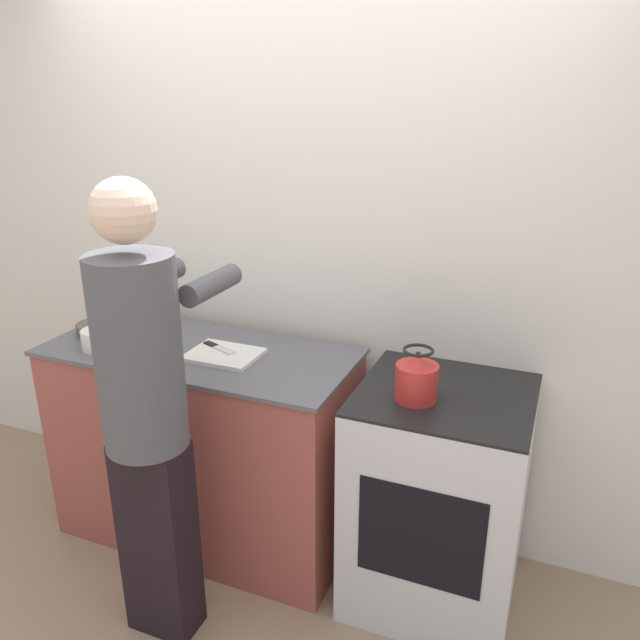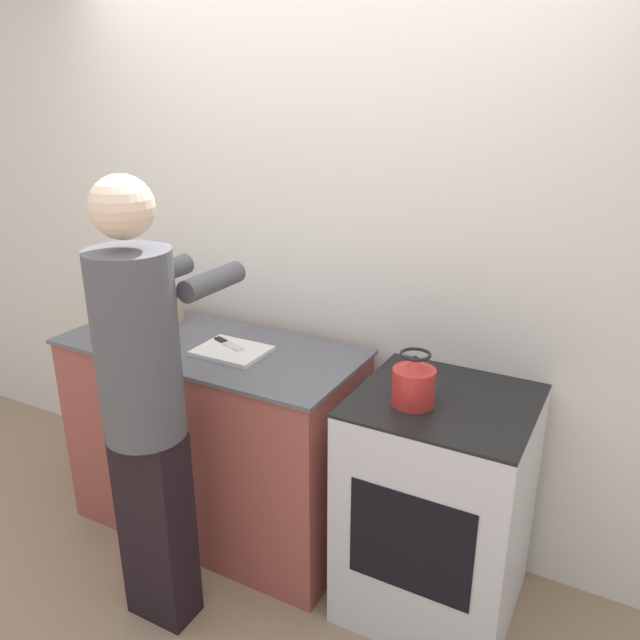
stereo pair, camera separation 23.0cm
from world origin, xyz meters
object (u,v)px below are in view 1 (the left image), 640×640
at_px(kettle, 417,378).
at_px(bowl_prep, 95,329).
at_px(knife, 219,347).
at_px(person, 146,405).
at_px(oven, 438,497).
at_px(canister_jar, 153,312).
at_px(cutting_board, 224,355).

relative_size(kettle, bowl_prep, 1.20).
bearing_deg(knife, person, -65.15).
height_order(oven, kettle, kettle).
relative_size(knife, canister_jar, 1.28).
relative_size(oven, cutting_board, 3.16).
distance_m(kettle, bowl_prep, 1.51).
xyz_separation_m(knife, bowl_prep, (-0.63, -0.03, 0.00)).
bearing_deg(person, canister_jar, 124.74).
xyz_separation_m(oven, canister_jar, (-1.42, 0.15, 0.55)).
bearing_deg(kettle, cutting_board, 176.56).
relative_size(cutting_board, canister_jar, 2.05).
height_order(kettle, canister_jar, kettle).
distance_m(knife, bowl_prep, 0.63).
bearing_deg(oven, kettle, -135.25).
bearing_deg(kettle, canister_jar, 169.72).
relative_size(person, kettle, 8.74).
xyz_separation_m(person, canister_jar, (-0.49, 0.71, 0.05)).
bearing_deg(cutting_board, canister_jar, 158.89).
bearing_deg(person, oven, 31.00).
height_order(person, canister_jar, person).
relative_size(person, bowl_prep, 10.50).
height_order(person, knife, person).
xyz_separation_m(bowl_prep, canister_jar, (0.19, 0.19, 0.05)).
bearing_deg(bowl_prep, canister_jar, 45.12).
height_order(cutting_board, canister_jar, canister_jar).
bearing_deg(cutting_board, person, -90.34).
distance_m(knife, canister_jar, 0.47).
distance_m(cutting_board, bowl_prep, 0.68).
relative_size(oven, person, 0.53).
distance_m(oven, canister_jar, 1.53).
distance_m(person, bowl_prep, 0.85).
bearing_deg(kettle, bowl_prep, 177.94).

